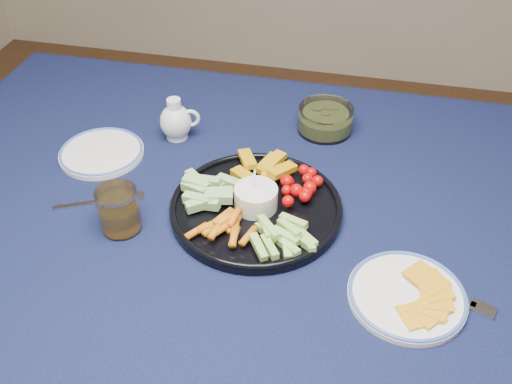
% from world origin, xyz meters
% --- Properties ---
extents(dining_table, '(1.67, 1.07, 0.75)m').
position_xyz_m(dining_table, '(0.00, 0.00, 0.66)').
color(dining_table, '#4C3019').
rests_on(dining_table, ground).
extents(crudite_platter, '(0.32, 0.32, 0.10)m').
position_xyz_m(crudite_platter, '(-0.08, 0.02, 0.76)').
color(crudite_platter, black).
rests_on(crudite_platter, dining_table).
extents(creamer_pitcher, '(0.09, 0.07, 0.10)m').
position_xyz_m(creamer_pitcher, '(-0.31, 0.22, 0.79)').
color(creamer_pitcher, white).
rests_on(creamer_pitcher, dining_table).
extents(pickle_bowl, '(0.12, 0.12, 0.06)m').
position_xyz_m(pickle_bowl, '(0.01, 0.32, 0.77)').
color(pickle_bowl, silver).
rests_on(pickle_bowl, dining_table).
extents(cheese_plate, '(0.19, 0.19, 0.02)m').
position_xyz_m(cheese_plate, '(0.20, -0.13, 0.76)').
color(cheese_plate, white).
rests_on(cheese_plate, dining_table).
extents(juice_tumbler, '(0.07, 0.07, 0.09)m').
position_xyz_m(juice_tumbler, '(-0.31, -0.08, 0.78)').
color(juice_tumbler, silver).
rests_on(juice_tumbler, dining_table).
extents(fork_left, '(0.16, 0.09, 0.00)m').
position_xyz_m(fork_left, '(-0.37, -0.02, 0.75)').
color(fork_left, silver).
rests_on(fork_left, dining_table).
extents(fork_right, '(0.18, 0.08, 0.00)m').
position_xyz_m(fork_right, '(0.27, -0.11, 0.75)').
color(fork_right, silver).
rests_on(fork_right, dining_table).
extents(side_plate_extra, '(0.18, 0.18, 0.01)m').
position_xyz_m(side_plate_extra, '(-0.44, 0.12, 0.75)').
color(side_plate_extra, white).
rests_on(side_plate_extra, dining_table).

